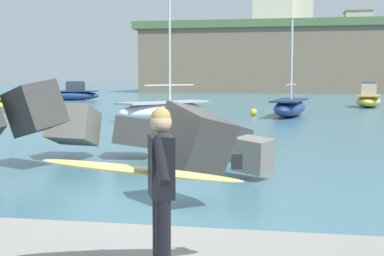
{
  "coord_description": "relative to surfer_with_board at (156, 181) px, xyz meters",
  "views": [
    {
      "loc": [
        2.16,
        -8.87,
        2.29
      ],
      "look_at": [
        0.49,
        0.5,
        1.4
      ],
      "focal_mm": 49.63,
      "sensor_mm": 36.0,
      "label": 1
    }
  ],
  "objects": [
    {
      "name": "boat_mid_right",
      "position": [
        1.45,
        27.7,
        -0.71
      ],
      "size": [
        2.59,
        6.4,
        5.87
      ],
      "color": "navy",
      "rests_on": "ground"
    },
    {
      "name": "surfer_with_board",
      "position": [
        0.0,
        0.0,
        0.0
      ],
      "size": [
        2.08,
        1.44,
        1.78
      ],
      "color": "black",
      "rests_on": "walkway_path"
    },
    {
      "name": "mooring_buoy_inner",
      "position": [
        -0.75,
        27.87,
        -1.06
      ],
      "size": [
        0.44,
        0.44,
        0.44
      ],
      "color": "yellow",
      "rests_on": "ground"
    },
    {
      "name": "boat_near_right",
      "position": [
        7.74,
        39.45,
        -0.62
      ],
      "size": [
        2.68,
        5.02,
        2.01
      ],
      "color": "#EAC64C",
      "rests_on": "ground"
    },
    {
      "name": "station_building_west",
      "position": [
        14.93,
        105.93,
        12.22
      ],
      "size": [
        5.27,
        4.38,
        4.36
      ],
      "color": "#B2ADA3",
      "rests_on": "headland_bluff"
    },
    {
      "name": "boat_far_left",
      "position": [
        -21.14,
        48.02,
        -0.6
      ],
      "size": [
        6.17,
        2.73,
        2.03
      ],
      "color": "navy",
      "rests_on": "ground"
    },
    {
      "name": "breakwater_jetty",
      "position": [
        -1.63,
        5.87,
        -0.11
      ],
      "size": [
        32.2,
        8.05,
        2.61
      ],
      "color": "#3D3A38",
      "rests_on": "ground"
    },
    {
      "name": "station_building_east",
      "position": [
        -1.3,
        87.85,
        13.02
      ],
      "size": [
        6.82,
        8.39,
        5.95
      ],
      "color": "beige",
      "rests_on": "headland_bluff"
    },
    {
      "name": "station_building_central",
      "position": [
        2.79,
        89.87,
        13.07
      ],
      "size": [
        5.42,
        8.1,
        6.06
      ],
      "color": "beige",
      "rests_on": "headland_bluff"
    },
    {
      "name": "boat_near_left",
      "position": [
        -5.4,
        23.42,
        -0.7
      ],
      "size": [
        4.86,
        5.98,
        7.01
      ],
      "color": "white",
      "rests_on": "ground"
    },
    {
      "name": "ground_plane",
      "position": [
        -0.9,
        3.83,
        -1.28
      ],
      "size": [
        400.0,
        400.0,
        0.0
      ],
      "primitive_type": "plane",
      "color": "#42707F"
    }
  ]
}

